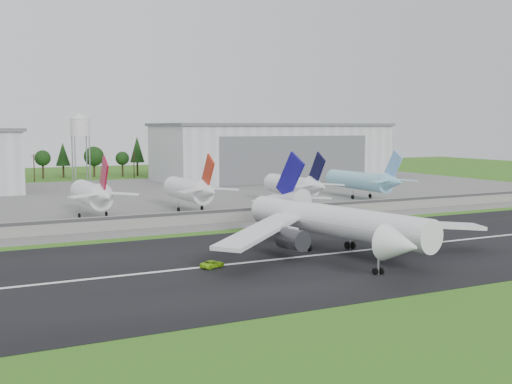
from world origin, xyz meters
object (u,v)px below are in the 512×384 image
ground_vehicle (213,264)px  parked_jet_red_a (94,194)px  parked_jet_skyblue (364,181)px  parked_jet_red_b (192,190)px  main_airliner (336,228)px  parked_jet_navy (296,185)px

ground_vehicle → parked_jet_red_a: parked_jet_red_a is taller
parked_jet_skyblue → parked_jet_red_a: bearing=-176.8°
parked_jet_red_b → parked_jet_skyblue: 62.32m
main_airliner → parked_jet_red_a: size_ratio=1.89×
ground_vehicle → parked_jet_red_a: 67.99m
main_airliner → parked_jet_red_a: main_airliner is taller
main_airliner → ground_vehicle: 25.48m
ground_vehicle → parked_jet_red_b: 71.39m
parked_jet_red_a → parked_jet_skyblue: size_ratio=0.84×
parked_jet_red_a → parked_jet_skyblue: parked_jet_red_a is taller
main_airliner → ground_vehicle: main_airliner is taller
ground_vehicle → parked_jet_red_b: parked_jet_red_b is taller
main_airliner → parked_jet_red_b: size_ratio=1.89×
parked_jet_red_a → parked_jet_red_b: (27.08, -0.00, -0.00)m
ground_vehicle → parked_jet_skyblue: (84.41, 72.57, 5.45)m
main_airliner → ground_vehicle: (-25.13, -0.57, -4.17)m
ground_vehicle → parked_jet_red_a: bearing=-17.6°
main_airliner → parked_jet_skyblue: 93.27m
parked_jet_red_b → parked_jet_navy: 33.38m
parked_jet_red_a → ground_vehicle: bearing=-85.9°
parked_jet_red_a → parked_jet_navy: size_ratio=1.00×
main_airliner → parked_jet_skyblue: (59.28, 72.00, 1.28)m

